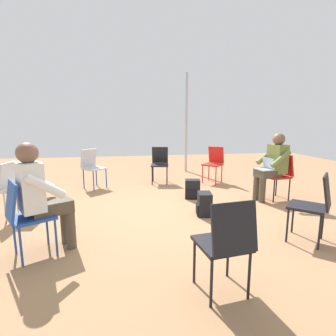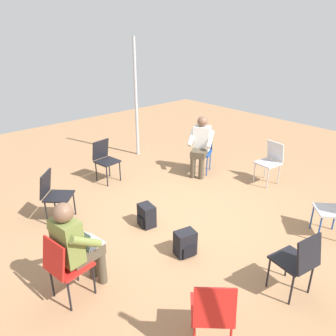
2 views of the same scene
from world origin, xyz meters
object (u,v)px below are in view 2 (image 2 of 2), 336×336
chair_north (271,160)px  person_in_white (201,143)px  chair_northeast (336,207)px  backpack_near_laptop_user (147,217)px  chair_southeast (213,311)px  chair_northwest (202,149)px  chair_south (65,264)px  chair_west (105,158)px  backpack_by_empty_chair (185,244)px  person_with_laptop (75,243)px  chair_east (298,260)px  chair_southwest (54,193)px

chair_north → person_in_white: bearing=37.0°
chair_northeast → person_in_white: size_ratio=0.69×
backpack_near_laptop_user → chair_southeast: bearing=-22.7°
chair_northwest → chair_north: bearing=173.6°
chair_south → chair_west: (-2.49, 2.06, 0.00)m
chair_north → chair_south: bearing=99.5°
backpack_by_empty_chair → chair_southeast: bearing=-34.8°
chair_west → chair_northwest: bearing=144.9°
chair_southeast → person_with_laptop: person_with_laptop is taller
chair_east → chair_south: size_ratio=1.00×
chair_southwest → backpack_near_laptop_user: 1.53m
chair_south → chair_southeast: bearing=17.3°
chair_southwest → chair_southeast: size_ratio=1.00×
person_with_laptop → backpack_by_empty_chair: size_ratio=3.44×
chair_northwest → backpack_near_laptop_user: (0.92, -2.26, -0.34)m
chair_northeast → chair_east: bearing=144.6°
chair_south → backpack_by_empty_chair: size_ratio=2.36×
chair_southeast → chair_west: 4.23m
chair_east → person_in_white: size_ratio=0.69×
chair_northeast → backpack_by_empty_chair: (-1.16, -1.96, -0.34)m
chair_west → backpack_near_laptop_user: (1.88, -0.42, -0.34)m
person_with_laptop → chair_southwest: bearing=155.8°
chair_northwest → chair_northeast: size_ratio=1.00×
chair_south → chair_southeast: same height
chair_northwest → person_with_laptop: size_ratio=0.69×
chair_northwest → chair_east: size_ratio=1.00×
chair_east → person_with_laptop: 2.54m
chair_southwest → backpack_by_empty_chair: bearing=69.8°
chair_south → person_in_white: bearing=102.5°
chair_southwest → chair_northeast: 4.32m
chair_north → backpack_by_empty_chair: (0.52, -2.89, -0.34)m
chair_west → person_with_laptop: person_with_laptop is taller
chair_west → backpack_near_laptop_user: bearing=69.9°
chair_east → backpack_by_empty_chair: chair_east is taller
person_in_white → chair_east: bearing=121.2°
backpack_near_laptop_user → chair_northeast: bearing=42.5°
chair_south → chair_northeast: bearing=58.9°
chair_north → chair_northeast: bearing=157.9°
chair_northwest → chair_east: (3.23, -1.88, 0.00)m
chair_east → person_in_white: person_in_white is taller
chair_southwest → chair_north: size_ratio=1.00×
chair_northeast → chair_southeast: (0.06, -2.81, 0.00)m
chair_north → chair_west: bearing=53.5°
chair_northwest → person_in_white: 0.26m
chair_southeast → backpack_by_empty_chair: 1.52m
chair_south → backpack_by_empty_chair: (0.31, 1.59, -0.34)m
chair_northwest → chair_southeast: 4.40m
chair_northwest → chair_west: size_ratio=1.00×
chair_northeast → chair_west: 4.24m
chair_northeast → chair_south: bearing=113.8°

